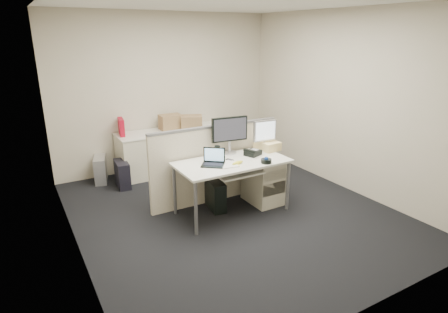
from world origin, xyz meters
TOP-DOWN VIEW (x-y plane):
  - floor at (0.00, 0.00)m, footprint 4.00×4.50m
  - ceiling at (0.00, 0.00)m, footprint 4.00×4.50m
  - wall_back at (0.00, 2.25)m, footprint 4.00×0.02m
  - wall_front at (0.00, -2.25)m, footprint 4.00×0.02m
  - wall_left at (-2.00, 0.00)m, footprint 0.02×4.50m
  - wall_right at (2.00, 0.00)m, footprint 0.02×4.50m
  - desk at (0.00, 0.00)m, footprint 1.50×0.75m
  - keyboard_tray at (0.00, -0.18)m, footprint 0.62×0.32m
  - drawer_pedestal at (0.55, 0.05)m, footprint 0.40×0.55m
  - cubicle_partition at (0.00, 0.45)m, footprint 2.00×0.06m
  - back_counter at (0.00, 1.93)m, footprint 2.00×0.60m
  - monitor_main at (0.15, 0.32)m, footprint 0.54×0.27m
  - monitor_small at (0.65, 0.18)m, footprint 0.37×0.21m
  - laptop at (-0.30, -0.02)m, footprint 0.35×0.34m
  - trackball at (0.35, -0.28)m, footprint 0.17×0.17m
  - desk_phone at (0.39, 0.08)m, footprint 0.26×0.24m
  - paper_stack at (-0.12, -0.08)m, footprint 0.27×0.32m
  - sticky_pad at (-0.05, -0.18)m, footprint 0.10×0.10m
  - travel_mug at (-0.10, 0.22)m, footprint 0.08×0.08m
  - banana at (0.00, -0.14)m, footprint 0.20×0.09m
  - cellphone at (-0.01, 0.05)m, footprint 0.08×0.11m
  - manila_folders at (0.72, 0.20)m, footprint 0.29×0.35m
  - keyboard at (-0.05, -0.14)m, footprint 0.48×0.18m
  - pc_tower_desk at (-0.15, 0.20)m, footprint 0.24×0.46m
  - pc_tower_spare_dark at (-1.05, 1.64)m, footprint 0.21×0.46m
  - pc_tower_spare_silver at (-1.30, 2.03)m, footprint 0.30×0.48m
  - cardboard_box_left at (-0.05, 1.98)m, footprint 0.38×0.29m
  - cardboard_box_right at (0.27, 1.81)m, footprint 0.45×0.41m
  - red_binder at (-0.90, 2.03)m, footprint 0.12×0.33m

SIDE VIEW (x-z plane):
  - floor at x=0.00m, z-range -0.01..0.00m
  - pc_tower_desk at x=-0.15m, z-range 0.00..0.41m
  - pc_tower_spare_dark at x=-1.05m, z-range 0.00..0.42m
  - pc_tower_spare_silver at x=-1.30m, z-range 0.00..0.42m
  - drawer_pedestal at x=0.55m, z-range 0.00..0.65m
  - back_counter at x=0.00m, z-range 0.00..0.72m
  - cubicle_partition at x=0.00m, z-range 0.00..1.10m
  - keyboard_tray at x=0.00m, z-range 0.61..0.63m
  - keyboard at x=-0.05m, z-range 0.63..0.66m
  - desk at x=0.00m, z-range 0.30..1.03m
  - sticky_pad at x=-0.05m, z-range 0.73..0.74m
  - paper_stack at x=-0.12m, z-range 0.73..0.74m
  - cellphone at x=-0.01m, z-range 0.73..0.74m
  - banana at x=0.00m, z-range 0.73..0.77m
  - trackball at x=0.35m, z-range 0.73..0.78m
  - desk_phone at x=0.39m, z-range 0.73..0.80m
  - manila_folders at x=0.72m, z-range 0.73..0.85m
  - travel_mug at x=-0.10m, z-range 0.73..0.89m
  - laptop at x=-0.30m, z-range 0.73..0.94m
  - cardboard_box_right at x=0.27m, z-range 0.72..0.98m
  - cardboard_box_left at x=-0.05m, z-range 0.72..1.00m
  - red_binder at x=-0.90m, z-range 0.72..1.02m
  - monitor_small at x=0.65m, z-range 0.73..1.17m
  - monitor_main at x=0.15m, z-range 0.73..1.25m
  - wall_back at x=0.00m, z-range 0.00..2.70m
  - wall_front at x=0.00m, z-range 0.00..2.70m
  - wall_left at x=-2.00m, z-range 0.00..2.70m
  - wall_right at x=2.00m, z-range 0.00..2.70m
  - ceiling at x=0.00m, z-range 2.70..2.71m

